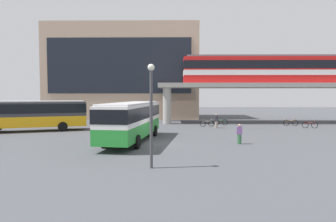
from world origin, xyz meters
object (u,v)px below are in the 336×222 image
object	(u,v)px
bicycle_silver	(207,123)
pedestrian_near_building	(216,121)
bus_secondary	(32,112)
bicycle_green	(221,122)
pedestrian_walking_across	(239,135)
train	(263,69)
bicycle_brown	(291,123)
bus_main	(132,118)
bicycle_red	(310,125)
station_building	(125,73)

from	to	relation	value
bicycle_silver	pedestrian_near_building	size ratio (longest dim) A/B	1.07
pedestrian_near_building	bus_secondary	bearing A→B (deg)	-170.91
bicycle_green	pedestrian_walking_across	world-z (taller)	pedestrian_walking_across
pedestrian_near_building	pedestrian_walking_across	size ratio (longest dim) A/B	1.05
bicycle_green	train	bearing A→B (deg)	29.57
bicycle_brown	bus_main	bearing A→B (deg)	-144.73
bicycle_red	pedestrian_near_building	world-z (taller)	pedestrian_near_building
bus_secondary	bicycle_red	world-z (taller)	bus_secondary
bus_main	pedestrian_near_building	world-z (taller)	bus_main
pedestrian_near_building	pedestrian_walking_across	bearing A→B (deg)	-89.43
pedestrian_near_building	station_building	bearing A→B (deg)	129.07
bicycle_red	bicycle_silver	world-z (taller)	same
train	pedestrian_near_building	xyz separation A→B (m)	(-7.56, -7.06, -6.62)
bicycle_silver	pedestrian_near_building	xyz separation A→B (m)	(0.85, -1.77, 0.42)
bicycle_green	bicycle_red	bearing A→B (deg)	-18.38
pedestrian_near_building	pedestrian_walking_across	distance (m)	11.18
bicycle_green	pedestrian_near_building	distance (m)	3.59
station_building	bicycle_red	size ratio (longest dim) A/B	13.73
station_building	bicycle_brown	bearing A→B (deg)	-30.24
bicycle_silver	bus_main	bearing A→B (deg)	-122.79
bus_main	pedestrian_walking_across	distance (m)	8.74
bicycle_silver	bicycle_green	size ratio (longest dim) A/B	0.99
station_building	bicycle_red	distance (m)	29.95
station_building	pedestrian_walking_across	xyz separation A→B (m)	(13.34, -27.48, -6.85)
bicycle_red	pedestrian_walking_across	xyz separation A→B (m)	(-10.80, -11.31, 0.38)
bicycle_green	pedestrian_walking_across	distance (m)	14.61
bus_secondary	bicycle_green	size ratio (longest dim) A/B	6.29
bicycle_red	train	bearing A→B (deg)	115.80
train	bicycle_silver	world-z (taller)	train
bicycle_red	pedestrian_near_building	xyz separation A→B (m)	(-10.91, -0.13, 0.42)
train	bicycle_red	world-z (taller)	train
station_building	bus_secondary	xyz separation A→B (m)	(-6.77, -19.50, -5.59)
bicycle_red	bicycle_green	distance (m)	10.34
bicycle_brown	pedestrian_walking_across	size ratio (longest dim) A/B	1.13
bicycle_red	bicycle_brown	distance (m)	2.96
bicycle_green	station_building	bearing A→B (deg)	138.00
bus_main	station_building	bearing A→B (deg)	100.25
bicycle_silver	bicycle_green	distance (m)	2.54
bus_secondary	bicycle_silver	size ratio (longest dim) A/B	6.34
bus_main	pedestrian_near_building	size ratio (longest dim) A/B	6.77
bus_secondary	bicycle_green	bearing A→B (deg)	17.35
train	pedestrian_near_building	distance (m)	12.29
bicycle_red	station_building	bearing A→B (deg)	146.20
train	bicycle_silver	bearing A→B (deg)	-147.85
bicycle_red	pedestrian_walking_across	size ratio (longest dim) A/B	1.13
bus_main	bicycle_brown	size ratio (longest dim) A/B	6.31
bicycle_brown	bicycle_silver	bearing A→B (deg)	-174.11
bicycle_red	pedestrian_walking_across	distance (m)	15.65
bus_main	pedestrian_near_building	bearing A→B (deg)	49.87
bicycle_red	bicycle_silver	xyz separation A→B (m)	(-11.77, 1.64, 0.00)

